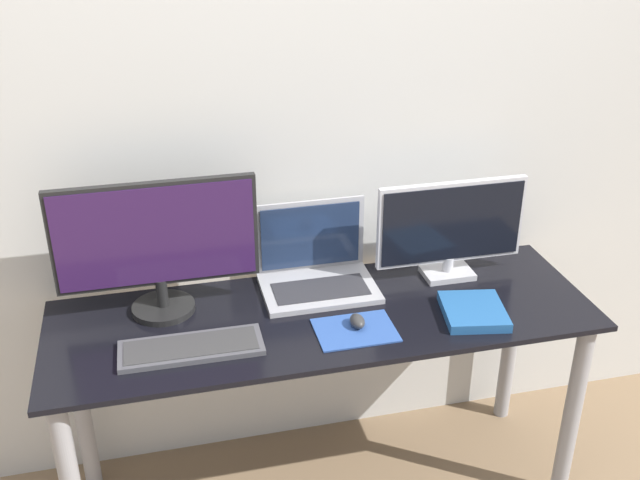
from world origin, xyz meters
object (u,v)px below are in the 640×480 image
(monitor_left, at_px, (157,244))
(mouse, at_px, (357,321))
(laptop, at_px, (315,266))
(monitor_right, at_px, (451,227))
(keyboard, at_px, (191,348))
(book, at_px, (474,311))

(monitor_left, relative_size, mouse, 8.76)
(laptop, bearing_deg, monitor_left, -174.19)
(monitor_right, bearing_deg, laptop, 173.52)
(monitor_left, height_order, keyboard, monitor_left)
(monitor_left, distance_m, book, 0.99)
(monitor_left, height_order, monitor_right, monitor_left)
(mouse, relative_size, book, 0.29)
(laptop, relative_size, mouse, 5.33)
(keyboard, bearing_deg, monitor_left, 105.27)
(monitor_left, distance_m, keyboard, 0.34)
(monitor_left, height_order, mouse, monitor_left)
(laptop, bearing_deg, monitor_right, -6.48)
(monitor_right, xyz_separation_m, mouse, (-0.39, -0.24, -0.16))
(monitor_right, xyz_separation_m, book, (-0.02, -0.26, -0.17))
(keyboard, height_order, mouse, mouse)
(mouse, distance_m, book, 0.37)
(monitor_left, xyz_separation_m, monitor_right, (0.95, 0.00, -0.05))
(monitor_right, distance_m, keyboard, 0.93)
(monitor_left, distance_m, monitor_right, 0.95)
(keyboard, bearing_deg, laptop, 33.73)
(laptop, xyz_separation_m, mouse, (0.06, -0.29, -0.04))
(monitor_left, height_order, laptop, monitor_left)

